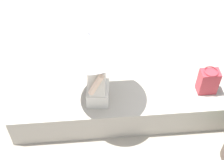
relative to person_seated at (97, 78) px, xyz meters
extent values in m
plane|color=#9E9384|center=(0.37, -0.01, -0.84)|extent=(14.00, 14.00, 0.00)
cube|color=#A8A093|center=(0.37, -0.01, -0.61)|extent=(3.07, 0.64, 0.45)
cube|color=beige|center=(0.00, 0.00, -0.28)|extent=(0.31, 0.37, 0.22)
cube|color=beige|center=(0.00, 0.00, 0.07)|extent=(0.23, 0.34, 0.48)
sphere|color=beige|center=(0.00, 0.00, 0.41)|extent=(0.20, 0.20, 0.20)
cylinder|color=beige|center=(-0.02, -0.20, 0.10)|extent=(0.21, 0.09, 0.32)
cylinder|color=beige|center=(0.02, 0.20, 0.10)|extent=(0.21, 0.09, 0.32)
cylinder|color=#B7B7BC|center=(-0.07, 0.06, 0.13)|extent=(0.02, 0.02, 1.04)
cone|color=silver|center=(-0.07, 0.06, 0.55)|extent=(0.89, 0.89, 0.20)
sphere|color=#B7B7BC|center=(-0.07, 0.06, 0.67)|extent=(0.03, 0.03, 0.03)
cube|color=#B2333D|center=(1.46, 0.03, -0.21)|extent=(0.25, 0.17, 0.35)
torus|color=#B2333D|center=(1.46, 0.03, -0.02)|extent=(0.19, 0.19, 0.01)
camera|label=1|loc=(-0.05, -2.72, 2.78)|focal=50.16mm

